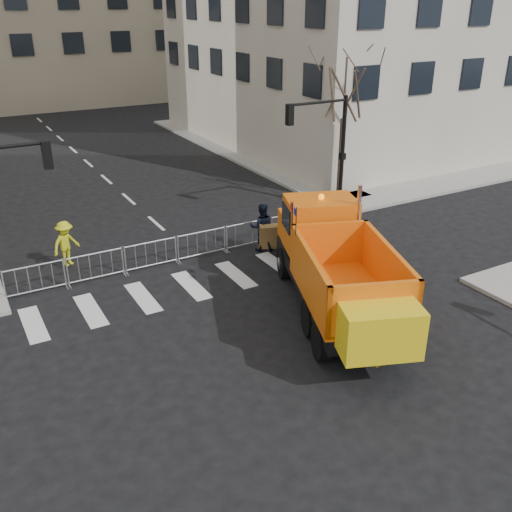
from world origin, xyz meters
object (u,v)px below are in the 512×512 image
cop_a (302,238)px  newspaper_box (317,218)px  cop_b (262,227)px  cop_c (282,235)px  worker (66,243)px  plow_truck (337,266)px

cop_a → newspaper_box: cop_a is taller
cop_b → newspaper_box: bearing=-146.1°
cop_a → cop_c: 0.87m
newspaper_box → worker: bearing=157.4°
cop_b → cop_c: size_ratio=1.08×
plow_truck → cop_a: size_ratio=5.20×
cop_b → plow_truck: bearing=109.7°
cop_c → worker: (-7.61, 3.06, 0.10)m
plow_truck → newspaper_box: 7.12m
cop_b → worker: bearing=8.8°
cop_a → newspaper_box: 3.15m
plow_truck → newspaper_box: (3.58, 6.08, -1.02)m
cop_b → cop_a: bearing=140.0°
cop_c → cop_b: bearing=-129.3°
plow_truck → cop_b: plow_truck is taller
plow_truck → cop_c: (0.90, 4.65, -0.80)m
newspaper_box → plow_truck: bearing=-134.0°
newspaper_box → cop_c: bearing=-165.5°
cop_a → cop_b: 1.89m
worker → newspaper_box: 10.42m
worker → cop_c: bearing=-48.2°
plow_truck → worker: bearing=61.7°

